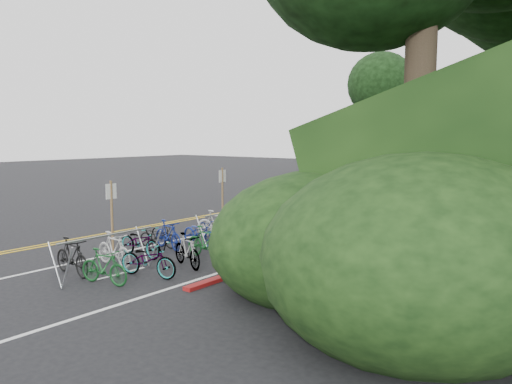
# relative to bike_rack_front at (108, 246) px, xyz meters

# --- Properties ---
(ground) EXTENTS (120.00, 120.00, 0.00)m
(ground) POSITION_rel_bike_rack_front_xyz_m (-3.10, 2.40, -0.85)
(ground) COLOR black
(ground) RESTS_ON ground
(road_markings) EXTENTS (7.47, 80.00, 0.01)m
(road_markings) POSITION_rel_bike_rack_front_xyz_m (-2.47, 12.49, -0.85)
(road_markings) COLOR gold
(road_markings) RESTS_ON ground
(red_curb) EXTENTS (0.25, 28.00, 0.10)m
(red_curb) POSITION_rel_bike_rack_front_xyz_m (2.60, 14.40, -0.80)
(red_curb) COLOR maroon
(red_curb) RESTS_ON ground
(bike_rack_front) EXTENTS (1.14, 2.97, 1.16)m
(bike_rack_front) POSITION_rel_bike_rack_front_xyz_m (0.00, 0.00, 0.00)
(bike_rack_front) COLOR #9EA0A6
(bike_rack_front) RESTS_ON ground
(bike_racks_rest) EXTENTS (1.14, 23.00, 1.17)m
(bike_racks_rest) POSITION_rel_bike_rack_front_xyz_m (-0.10, 15.40, 0.00)
(bike_racks_rest) COLOR #9EA0A6
(bike_racks_rest) RESTS_ON ground
(signpost_near) EXTENTS (0.08, 0.40, 2.36)m
(signpost_near) POSITION_rel_bike_rack_front_xyz_m (-2.40, 1.87, 0.50)
(signpost_near) COLOR brown
(signpost_near) RESTS_ON ground
(signposts_rest) EXTENTS (0.08, 18.40, 2.50)m
(signposts_rest) POSITION_rel_bike_rack_front_xyz_m (-2.50, 16.40, 0.58)
(signposts_rest) COLOR brown
(signposts_rest) RESTS_ON ground
(bike_front) EXTENTS (0.94, 1.59, 0.79)m
(bike_front) POSITION_rel_bike_rack_front_xyz_m (-1.67, 3.21, -0.46)
(bike_front) COLOR black
(bike_front) RESTS_ON ground
(bike_valet) EXTENTS (3.17, 13.37, 1.08)m
(bike_valet) POSITION_rel_bike_rack_front_xyz_m (-0.17, 5.24, -0.37)
(bike_valet) COLOR black
(bike_valet) RESTS_ON ground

